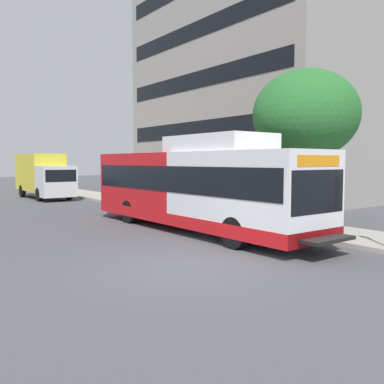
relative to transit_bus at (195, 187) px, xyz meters
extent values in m
plane|color=#4C4C51|center=(-3.68, 3.55, -1.70)|extent=(120.00, 120.00, 0.00)
cube|color=#A8A399|center=(3.32, 1.55, -1.63)|extent=(3.00, 56.00, 0.14)
cube|color=white|center=(0.00, -2.82, -0.02)|extent=(2.54, 5.80, 2.73)
cube|color=red|center=(0.00, 2.98, -0.02)|extent=(2.54, 5.80, 2.73)
cube|color=red|center=(0.00, 0.08, -1.16)|extent=(2.57, 11.60, 0.44)
cube|color=black|center=(0.00, 0.08, 0.35)|extent=(2.58, 11.25, 0.96)
cube|color=black|center=(0.00, -5.68, 0.15)|extent=(2.34, 0.10, 1.24)
cube|color=orange|center=(0.00, -5.69, 1.02)|extent=(1.90, 0.08, 0.32)
cube|color=white|center=(0.00, -1.37, 1.65)|extent=(2.16, 4.06, 0.60)
cube|color=black|center=(0.00, -6.07, -1.15)|extent=(1.78, 0.60, 0.10)
cylinder|color=black|center=(-1.13, -3.51, -1.20)|extent=(0.30, 1.00, 1.00)
cylinder|color=black|center=(1.13, -3.51, -1.20)|extent=(0.30, 1.00, 1.00)
cylinder|color=black|center=(-1.13, 3.27, -1.20)|extent=(0.30, 1.00, 1.00)
cylinder|color=black|center=(1.13, 3.27, -1.20)|extent=(0.30, 1.00, 1.00)
cylinder|color=#4C3823|center=(4.23, -1.92, -0.13)|extent=(0.28, 0.28, 2.86)
ellipsoid|color=#286B2D|center=(4.23, -1.92, 2.92)|extent=(4.31, 4.31, 3.67)
cube|color=silver|center=(-0.25, 15.28, -0.35)|extent=(2.30, 2.00, 2.10)
cube|color=yellow|center=(-0.25, 18.78, 0.20)|extent=(2.30, 5.00, 2.70)
cube|color=black|center=(-0.25, 14.31, 0.05)|extent=(2.07, 0.08, 0.80)
cylinder|color=black|center=(-1.28, 15.72, -1.24)|extent=(0.26, 0.92, 0.92)
cylinder|color=black|center=(0.78, 15.72, -1.24)|extent=(0.26, 0.92, 0.92)
cylinder|color=black|center=(-1.28, 19.86, -1.24)|extent=(0.26, 0.92, 0.92)
cylinder|color=black|center=(0.78, 19.86, -1.24)|extent=(0.26, 0.92, 0.92)
cube|color=black|center=(12.16, 8.97, -0.10)|extent=(10.31, 15.91, 1.10)
cube|color=black|center=(12.16, 8.97, 3.11)|extent=(10.31, 15.91, 1.10)
cube|color=black|center=(12.16, 8.97, 6.32)|extent=(10.31, 15.91, 1.10)
cube|color=black|center=(12.16, 8.97, 9.53)|extent=(10.31, 15.91, 1.10)
camera|label=1|loc=(-9.83, -12.88, 1.00)|focal=38.89mm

